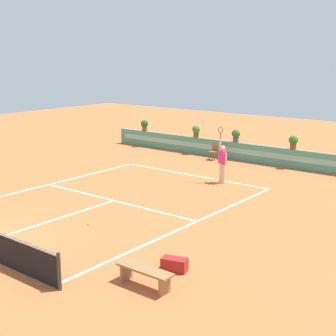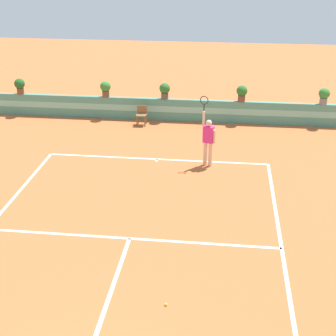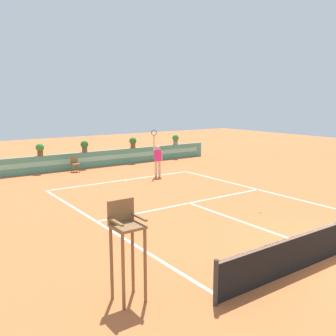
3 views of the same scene
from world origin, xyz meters
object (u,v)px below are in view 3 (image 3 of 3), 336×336
potted_plant_right (133,142)px  potted_plant_left (40,149)px  ball_kid_chair (75,164)px  tennis_player (158,158)px  umpire_chair (126,239)px  tennis_ball_near_baseline (261,212)px  potted_plant_centre (84,145)px  potted_plant_far_right (175,139)px

potted_plant_right → potted_plant_left: size_ratio=1.00×
ball_kid_chair → tennis_player: bearing=-52.8°
umpire_chair → tennis_ball_near_baseline: (7.09, 2.53, -1.31)m
potted_plant_centre → potted_plant_far_right: size_ratio=1.00×
tennis_player → potted_plant_left: tennis_player is taller
potted_plant_right → tennis_ball_near_baseline: bearing=-98.2°
umpire_chair → potted_plant_right: (8.90, 15.13, 0.07)m
potted_plant_right → potted_plant_far_right: 3.52m
ball_kid_chair → tennis_player: (3.10, -4.09, 0.57)m
umpire_chair → potted_plant_far_right: bearing=50.6°
umpire_chair → tennis_ball_near_baseline: bearing=19.6°
ball_kid_chair → potted_plant_left: bearing=157.4°
potted_plant_centre → potted_plant_left: 2.70m
tennis_ball_near_baseline → potted_plant_centre: 12.77m
umpire_chair → potted_plant_centre: (5.49, 15.13, 0.07)m
tennis_ball_near_baseline → potted_plant_right: bearing=81.8°
umpire_chair → potted_plant_centre: bearing=70.0°
tennis_ball_near_baseline → potted_plant_far_right: size_ratio=0.09×
potted_plant_centre → umpire_chair: bearing=-110.0°
ball_kid_chair → potted_plant_far_right: (7.87, 0.73, 0.93)m
potted_plant_left → tennis_ball_near_baseline: bearing=-71.2°
ball_kid_chair → potted_plant_centre: (0.94, 0.73, 0.93)m
potted_plant_far_right → tennis_ball_near_baseline: bearing=-112.9°
potted_plant_centre → potted_plant_left: (-2.70, 0.00, 0.00)m
umpire_chair → tennis_ball_near_baseline: 7.64m
tennis_player → potted_plant_centre: 5.30m
ball_kid_chair → tennis_ball_near_baseline: size_ratio=12.50×
tennis_ball_near_baseline → potted_plant_centre: size_ratio=0.09×
potted_plant_far_right → umpire_chair: bearing=-129.4°
potted_plant_left → umpire_chair: bearing=-100.5°
tennis_player → potted_plant_centre: size_ratio=3.57×
umpire_chair → potted_plant_right: bearing=59.5°
tennis_ball_near_baseline → potted_plant_centre: bearing=97.2°
tennis_player → potted_plant_far_right: bearing=45.3°
tennis_player → tennis_ball_near_baseline: bearing=-94.1°
ball_kid_chair → potted_plant_far_right: bearing=5.3°
potted_plant_left → potted_plant_far_right: bearing=0.0°
tennis_player → potted_plant_right: size_ratio=3.57×
potted_plant_left → ball_kid_chair: bearing=-22.6°
umpire_chair → tennis_player: size_ratio=0.83×
ball_kid_chair → potted_plant_centre: size_ratio=1.17×
potted_plant_left → potted_plant_far_right: 9.63m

